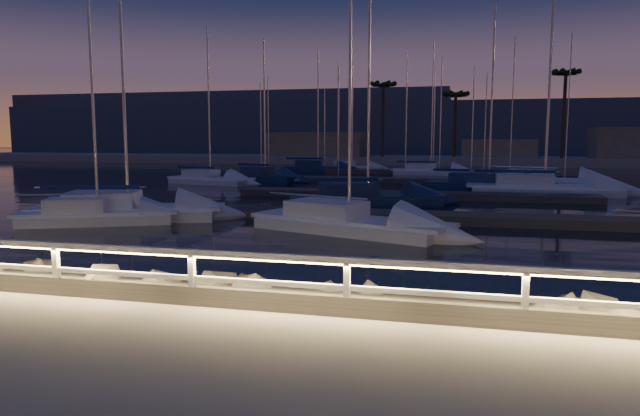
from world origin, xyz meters
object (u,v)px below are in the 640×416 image
(sailboat_h, at_px, (540,187))
(sailboat_k, at_px, (429,171))
(sailboat_g, at_px, (485,184))
(sailboat_j, at_px, (208,179))
(guard_rail, at_px, (289,269))
(sailboat_c, at_px, (344,221))
(sailboat_i, at_px, (264,176))
(sailboat_b, at_px, (123,209))
(sailboat_a, at_px, (94,214))
(sailboat_f, at_px, (364,198))
(sailboat_l, at_px, (542,180))
(sailboat_m, at_px, (316,168))
(sailboat_n, at_px, (350,167))

(sailboat_h, height_order, sailboat_k, sailboat_h)
(sailboat_k, bearing_deg, sailboat_g, -66.90)
(sailboat_j, bearing_deg, guard_rail, -49.94)
(sailboat_c, distance_m, sailboat_i, 27.80)
(sailboat_c, bearing_deg, sailboat_h, 81.82)
(sailboat_b, distance_m, sailboat_c, 10.58)
(sailboat_b, relative_size, sailboat_h, 0.86)
(sailboat_c, bearing_deg, sailboat_j, 146.83)
(guard_rail, xyz_separation_m, sailboat_i, (-13.72, 37.45, -0.93))
(guard_rail, height_order, sailboat_j, sailboat_j)
(sailboat_j, xyz_separation_m, sailboat_k, (16.77, 16.01, -0.01))
(sailboat_a, bearing_deg, guard_rail, -68.26)
(sailboat_f, distance_m, sailboat_g, 13.15)
(sailboat_l, xyz_separation_m, sailboat_m, (-21.60, 12.95, 0.02))
(sailboat_c, relative_size, sailboat_n, 1.20)
(sailboat_h, height_order, sailboat_l, sailboat_h)
(sailboat_g, bearing_deg, sailboat_b, -123.73)
(sailboat_l, bearing_deg, sailboat_f, -105.95)
(sailboat_f, relative_size, sailboat_i, 1.17)
(sailboat_f, xyz_separation_m, sailboat_g, (6.86, 11.22, -0.01))
(sailboat_f, bearing_deg, sailboat_m, 85.45)
(sailboat_b, bearing_deg, sailboat_m, 72.59)
(guard_rail, distance_m, sailboat_a, 17.35)
(sailboat_c, distance_m, sailboat_n, 42.41)
(sailboat_f, bearing_deg, sailboat_b, -165.66)
(sailboat_b, bearing_deg, sailboat_a, -128.20)
(sailboat_c, distance_m, sailboat_l, 27.54)
(sailboat_c, relative_size, sailboat_f, 0.99)
(sailboat_g, bearing_deg, sailboat_l, 58.85)
(sailboat_h, xyz_separation_m, sailboat_j, (-25.05, 2.50, -0.04))
(guard_rail, xyz_separation_m, sailboat_b, (-12.04, 13.36, -0.91))
(sailboat_j, height_order, sailboat_k, sailboat_k)
(guard_rail, relative_size, sailboat_g, 2.98)
(sailboat_n, bearing_deg, sailboat_f, -90.13)
(sailboat_c, distance_m, sailboat_g, 20.74)
(sailboat_f, relative_size, sailboat_l, 0.91)
(guard_rail, xyz_separation_m, sailboat_h, (8.16, 30.53, -0.90))
(sailboat_c, distance_m, sailboat_m, 39.83)
(guard_rail, distance_m, sailboat_k, 49.05)
(guard_rail, height_order, sailboat_g, sailboat_g)
(sailboat_l, distance_m, sailboat_m, 25.18)
(guard_rail, distance_m, sailboat_c, 12.61)
(sailboat_k, bearing_deg, sailboat_a, -101.57)
(sailboat_c, distance_m, sailboat_j, 25.67)
(sailboat_h, xyz_separation_m, sailboat_k, (-8.28, 18.51, -0.05))
(sailboat_a, height_order, sailboat_n, sailboat_n)
(sailboat_i, bearing_deg, sailboat_a, -64.97)
(sailboat_b, xyz_separation_m, sailboat_f, (9.90, 7.70, -0.01))
(sailboat_c, xyz_separation_m, sailboat_h, (9.65, 18.04, 0.03))
(sailboat_n, bearing_deg, sailboat_b, -106.14)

